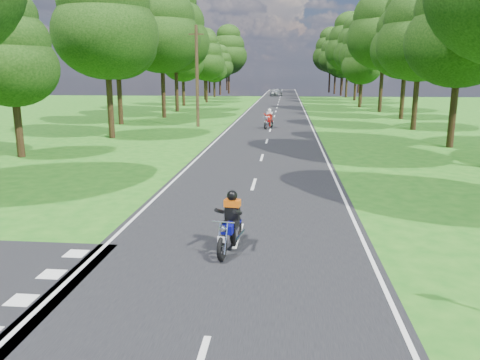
# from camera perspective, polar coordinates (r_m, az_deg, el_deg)

# --- Properties ---
(ground) EXTENTS (160.00, 160.00, 0.00)m
(ground) POSITION_cam_1_polar(r_m,az_deg,el_deg) (10.89, -1.31, -10.39)
(ground) COLOR #1A5D15
(ground) RESTS_ON ground
(main_road) EXTENTS (7.00, 140.00, 0.02)m
(main_road) POSITION_cam_1_polar(r_m,az_deg,el_deg) (60.10, 4.52, 8.77)
(main_road) COLOR black
(main_road) RESTS_ON ground
(road_markings) EXTENTS (7.40, 140.00, 0.01)m
(road_markings) POSITION_cam_1_polar(r_m,az_deg,el_deg) (58.23, 4.35, 8.66)
(road_markings) COLOR silver
(road_markings) RESTS_ON main_road
(treeline) EXTENTS (40.00, 115.35, 14.78)m
(treeline) POSITION_cam_1_polar(r_m,az_deg,el_deg) (70.10, 6.05, 16.07)
(treeline) COLOR black
(treeline) RESTS_ON ground
(telegraph_pole) EXTENTS (1.20, 0.26, 8.00)m
(telegraph_pole) POSITION_cam_1_polar(r_m,az_deg,el_deg) (38.61, -5.26, 12.51)
(telegraph_pole) COLOR #382616
(telegraph_pole) RESTS_ON ground
(rider_near_blue) EXTENTS (0.84, 1.83, 1.47)m
(rider_near_blue) POSITION_cam_1_polar(r_m,az_deg,el_deg) (11.54, -1.21, -5.02)
(rider_near_blue) COLOR #0D0E93
(rider_near_blue) RESTS_ON main_road
(rider_far_red) EXTENTS (1.08, 1.95, 1.55)m
(rider_far_red) POSITION_cam_1_polar(r_m,az_deg,el_deg) (37.41, 3.52, 7.50)
(rider_far_red) COLOR #A70C0D
(rider_far_red) RESTS_ON main_road
(distant_car) EXTENTS (2.55, 4.60, 1.48)m
(distant_car) POSITION_cam_1_polar(r_m,az_deg,el_deg) (91.19, 4.41, 10.65)
(distant_car) COLOR #A6A9AD
(distant_car) RESTS_ON main_road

